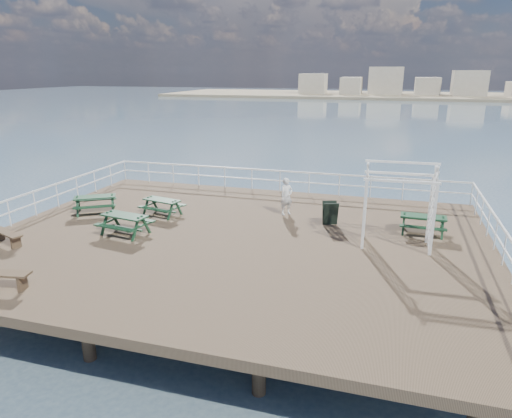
% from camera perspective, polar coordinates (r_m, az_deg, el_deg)
% --- Properties ---
extents(ground, '(18.00, 14.00, 0.30)m').
position_cam_1_polar(ground, '(16.84, -2.57, -3.99)').
color(ground, brown).
rests_on(ground, ground).
extents(sea_backdrop, '(300.00, 300.00, 9.20)m').
position_cam_1_polar(sea_backdrop, '(149.22, 19.97, 13.56)').
color(sea_backdrop, '#475E77').
rests_on(sea_backdrop, ground).
extents(railing, '(17.77, 13.76, 1.10)m').
position_cam_1_polar(railing, '(18.86, -0.27, 1.62)').
color(railing, white).
rests_on(railing, ground).
extents(picnic_table_a, '(2.16, 2.05, 0.83)m').
position_cam_1_polar(picnic_table_a, '(20.64, -19.47, 0.99)').
color(picnic_table_a, '#13351F').
rests_on(picnic_table_a, ground).
extents(picnic_table_b, '(1.84, 1.61, 0.78)m').
position_cam_1_polar(picnic_table_b, '(19.54, -11.68, 0.66)').
color(picnic_table_b, '#13351F').
rests_on(picnic_table_b, ground).
extents(picnic_table_c, '(1.68, 1.37, 0.79)m').
position_cam_1_polar(picnic_table_c, '(18.06, 20.16, -1.37)').
color(picnic_table_c, '#13351F').
rests_on(picnic_table_c, ground).
extents(picnic_table_d, '(1.95, 1.67, 0.85)m').
position_cam_1_polar(picnic_table_d, '(17.58, -16.09, -1.34)').
color(picnic_table_d, '#13351F').
rests_on(picnic_table_d, ground).
extents(flat_bench_near, '(1.61, 0.89, 0.45)m').
position_cam_1_polar(flat_bench_near, '(18.22, -28.71, -2.86)').
color(flat_bench_near, brown).
rests_on(flat_bench_near, ground).
extents(trellis_arbor, '(2.43, 1.36, 2.98)m').
position_cam_1_polar(trellis_arbor, '(16.30, 17.32, -0.02)').
color(trellis_arbor, white).
rests_on(trellis_arbor, ground).
extents(sandwich_board, '(0.69, 0.61, 0.95)m').
position_cam_1_polar(sandwich_board, '(18.18, 9.26, -0.56)').
color(sandwich_board, black).
rests_on(sandwich_board, ground).
extents(person, '(0.67, 0.67, 1.57)m').
position_cam_1_polar(person, '(19.20, 3.83, 1.58)').
color(person, silver).
rests_on(person, ground).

